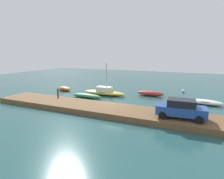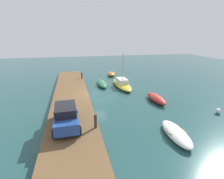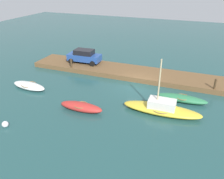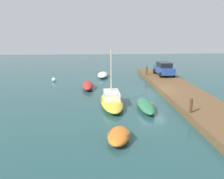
# 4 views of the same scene
# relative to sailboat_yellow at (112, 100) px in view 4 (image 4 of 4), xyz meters

# --- Properties ---
(ground_plane) EXTENTS (84.00, 84.00, 0.00)m
(ground_plane) POSITION_rel_sailboat_yellow_xyz_m (3.36, -4.30, -0.44)
(ground_plane) COLOR #234C4C
(dock_platform) EXTENTS (27.06, 3.90, 0.54)m
(dock_platform) POSITION_rel_sailboat_yellow_xyz_m (3.36, -7.04, -0.18)
(dock_platform) COLOR brown
(dock_platform) RESTS_ON ground_plane
(sailboat_yellow) EXTENTS (6.55, 1.92, 4.66)m
(sailboat_yellow) POSITION_rel_sailboat_yellow_xyz_m (0.00, 0.00, 0.00)
(sailboat_yellow) COLOR gold
(sailboat_yellow) RESTS_ON ground_plane
(rowboat_white) EXTENTS (4.04, 1.74, 0.60)m
(rowboat_white) POSITION_rel_sailboat_yellow_xyz_m (13.39, 0.25, -0.14)
(rowboat_white) COLOR white
(rowboat_white) RESTS_ON ground_plane
(dinghy_orange) EXTENTS (2.92, 1.76, 0.66)m
(dinghy_orange) POSITION_rel_sailboat_yellow_xyz_m (-7.34, 0.11, -0.10)
(dinghy_orange) COLOR orange
(dinghy_orange) RESTS_ON ground_plane
(rowboat_red) EXTENTS (3.85, 1.23, 0.72)m
(rowboat_red) POSITION_rel_sailboat_yellow_xyz_m (6.42, 2.12, -0.08)
(rowboat_red) COLOR #B72D28
(rowboat_red) RESTS_ON ground_plane
(rowboat_green) EXTENTS (4.45, 1.26, 0.60)m
(rowboat_green) POSITION_rel_sailboat_yellow_xyz_m (-1.38, -2.65, -0.14)
(rowboat_green) COLOR #2D7A4C
(rowboat_green) RESTS_ON ground_plane
(mooring_post_west) EXTENTS (0.20, 0.20, 1.01)m
(mooring_post_west) POSITION_rel_sailboat_yellow_xyz_m (-4.05, -5.34, 0.60)
(mooring_post_west) COLOR #47331E
(mooring_post_west) RESTS_ON dock_platform
(mooring_post_mid_west) EXTENTS (0.21, 0.21, 1.05)m
(mooring_post_mid_west) POSITION_rel_sailboat_yellow_xyz_m (11.69, -5.34, 0.61)
(mooring_post_mid_west) COLOR #47331E
(mooring_post_mid_west) RESTS_ON dock_platform
(parked_car) EXTENTS (4.14, 2.03, 1.68)m
(parked_car) POSITION_rel_sailboat_yellow_xyz_m (11.03, -7.43, 0.95)
(parked_car) COLOR #234793
(parked_car) RESTS_ON dock_platform
(marker_buoy) EXTENTS (0.49, 0.49, 0.49)m
(marker_buoy) POSITION_rel_sailboat_yellow_xyz_m (10.64, 6.35, -0.20)
(marker_buoy) COLOR silver
(marker_buoy) RESTS_ON ground_plane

